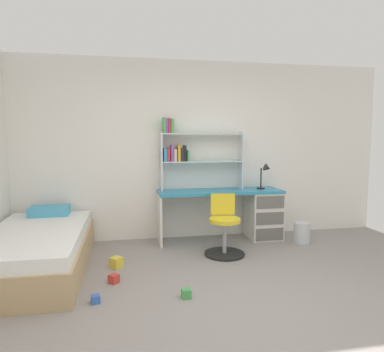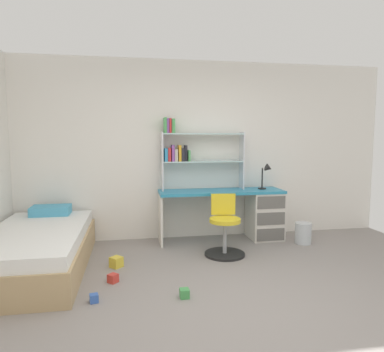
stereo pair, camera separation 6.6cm
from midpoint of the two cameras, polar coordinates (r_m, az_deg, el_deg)
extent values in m
cube|color=gray|center=(3.29, 8.31, -21.30)|extent=(6.09, 5.80, 0.02)
cube|color=white|center=(5.28, 0.26, 4.21)|extent=(6.09, 0.06, 2.65)
cube|color=teal|center=(5.13, 5.17, -2.56)|extent=(1.82, 0.51, 0.04)
cube|color=silver|center=(5.41, 12.11, -6.24)|extent=(0.46, 0.48, 0.71)
cube|color=silver|center=(5.04, -4.80, -7.03)|extent=(0.03, 0.46, 0.71)
cube|color=#64625E|center=(5.24, 13.08, -9.32)|extent=(0.42, 0.01, 0.18)
cube|color=#64625E|center=(5.19, 13.14, -6.80)|extent=(0.42, 0.01, 0.18)
cube|color=#64625E|center=(5.14, 13.21, -4.24)|extent=(0.42, 0.01, 0.18)
cube|color=silver|center=(5.06, -4.51, 2.40)|extent=(0.02, 0.22, 0.85)
cube|color=silver|center=(5.31, 8.50, 2.53)|extent=(0.02, 0.22, 0.85)
cube|color=silver|center=(5.15, 2.15, 2.37)|extent=(1.18, 0.22, 0.02)
cube|color=silver|center=(5.14, 2.17, 6.89)|extent=(1.18, 0.22, 0.02)
cube|color=#338CBF|center=(5.06, -3.94, 3.48)|extent=(0.04, 0.19, 0.19)
cube|color=red|center=(5.07, -3.39, 3.51)|extent=(0.04, 0.16, 0.19)
cube|color=purple|center=(5.07, -2.81, 3.74)|extent=(0.04, 0.18, 0.23)
cube|color=beige|center=(5.08, -2.28, 3.42)|extent=(0.04, 0.15, 0.18)
cube|color=gold|center=(5.08, -1.70, 3.75)|extent=(0.04, 0.18, 0.23)
cube|color=#26262D|center=(5.09, -1.21, 3.53)|extent=(0.04, 0.18, 0.19)
cube|color=#26262D|center=(5.10, -0.68, 3.75)|extent=(0.04, 0.12, 0.23)
cube|color=#4CA559|center=(5.11, -0.20, 3.35)|extent=(0.03, 0.18, 0.16)
cube|color=#4CA559|center=(5.06, -4.04, 8.25)|extent=(0.03, 0.20, 0.22)
cube|color=purple|center=(5.06, -3.64, 8.18)|extent=(0.03, 0.17, 0.21)
cube|color=red|center=(5.07, -3.26, 8.18)|extent=(0.03, 0.19, 0.21)
cube|color=#4CA559|center=(5.07, -2.75, 8.16)|extent=(0.04, 0.16, 0.20)
cylinder|color=black|center=(5.35, 11.70, -2.00)|extent=(0.12, 0.12, 0.02)
cylinder|color=black|center=(5.33, 11.74, -0.32)|extent=(0.02, 0.02, 0.30)
cone|color=black|center=(5.30, 12.78, 1.25)|extent=(0.12, 0.11, 0.13)
cylinder|color=black|center=(4.65, 5.77, -12.55)|extent=(0.52, 0.52, 0.03)
cylinder|color=#A5A8AD|center=(4.59, 5.80, -10.15)|extent=(0.05, 0.05, 0.44)
cylinder|color=yellow|center=(4.52, 5.83, -7.20)|extent=(0.40, 0.40, 0.05)
cube|color=yellow|center=(4.66, 5.52, -4.60)|extent=(0.32, 0.08, 0.28)
cube|color=tan|center=(4.44, -23.63, -11.88)|extent=(1.09, 2.09, 0.33)
cube|color=white|center=(4.37, -23.77, -8.92)|extent=(1.03, 2.03, 0.14)
cube|color=#4CA5CC|center=(5.10, -21.71, -5.23)|extent=(0.50, 0.32, 0.12)
cylinder|color=silver|center=(5.33, 18.04, -8.86)|extent=(0.23, 0.23, 0.30)
cube|color=red|center=(3.89, -12.28, -16.00)|extent=(0.13, 0.13, 0.09)
cube|color=gold|center=(4.30, -11.81, -13.59)|extent=(0.17, 0.17, 0.12)
cube|color=#479E51|center=(3.48, -0.66, -18.62)|extent=(0.09, 0.09, 0.09)
cube|color=#3860B7|center=(3.51, -15.16, -18.72)|extent=(0.09, 0.09, 0.08)
camera|label=1|loc=(0.03, -89.55, 0.05)|focal=32.67mm
camera|label=2|loc=(0.03, 90.45, -0.05)|focal=32.67mm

